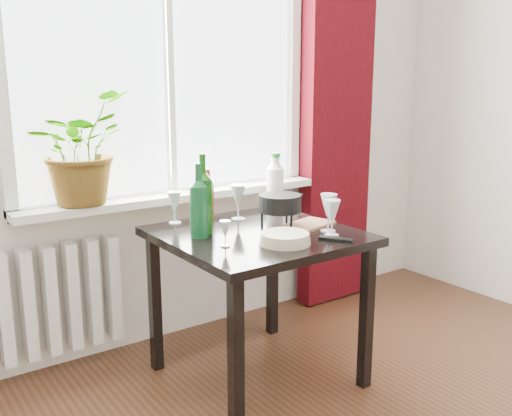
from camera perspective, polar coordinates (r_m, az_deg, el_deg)
window at (r=3.10m, az=-8.93°, el=15.63°), size 1.72×0.08×1.62m
windowsill at (r=3.09m, az=-7.86°, el=1.21°), size 1.72×0.20×0.04m
curtain at (r=3.66m, az=8.11°, el=10.40°), size 0.50×0.12×2.56m
radiator at (r=2.99m, az=-20.87°, el=-8.83°), size 0.80×0.10×0.55m
table at (r=2.68m, az=0.15°, el=-4.31°), size 0.85×0.85×0.74m
potted_plant at (r=2.86m, az=-17.32°, el=5.76°), size 0.64×0.64×0.54m
wine_bottle_left at (r=2.55m, az=-5.75°, el=0.82°), size 0.09×0.09×0.34m
wine_bottle_right at (r=2.61m, az=-5.32°, el=1.51°), size 0.10×0.10×0.38m
bottle_amber at (r=2.92m, az=-4.82°, el=1.50°), size 0.07×0.07×0.26m
cleaning_bottle at (r=3.06m, az=1.93°, el=2.69°), size 0.09×0.09×0.33m
wineglass_front_right at (r=2.66m, az=7.25°, el=-0.45°), size 0.08×0.08×0.18m
wineglass_far_right at (r=2.60m, az=7.62°, el=-0.94°), size 0.08×0.08×0.17m
wineglass_back_center at (r=2.88m, az=-1.80°, el=0.63°), size 0.10×0.10×0.18m
wineglass_back_left at (r=2.83m, az=-8.15°, el=0.06°), size 0.09×0.09×0.16m
wineglass_front_left at (r=2.42m, az=-3.10°, el=-2.56°), size 0.05×0.05×0.11m
plate_stack at (r=2.46m, az=2.89°, el=-3.06°), size 0.29×0.29×0.05m
fondue_pot at (r=2.73m, az=2.41°, el=-0.28°), size 0.24×0.21×0.16m
tv_remote at (r=2.53m, az=8.00°, el=-3.11°), size 0.12×0.15×0.02m
cutting_board at (r=2.78m, az=5.28°, el=-1.65°), size 0.28×0.21×0.01m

